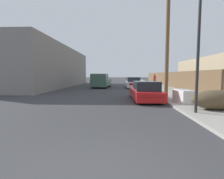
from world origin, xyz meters
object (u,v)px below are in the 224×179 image
at_px(parked_sports_car_red, 145,92).
at_px(car_parked_mid, 133,83).
at_px(utility_pole, 167,36).
at_px(brush_pile, 217,100).
at_px(pedestrian, 154,81).
at_px(discarded_fridge, 184,96).
at_px(pickup_truck, 101,81).
at_px(street_lamp, 198,45).

xyz_separation_m(parked_sports_car_red, car_parked_mid, (-0.03, 11.06, 0.07)).
bearing_deg(parked_sports_car_red, utility_pole, 38.12).
height_order(brush_pile, pedestrian, pedestrian).
relative_size(parked_sports_car_red, pedestrian, 2.77).
distance_m(parked_sports_car_red, utility_pole, 4.63).
bearing_deg(discarded_fridge, car_parked_mid, 94.82).
relative_size(discarded_fridge, pickup_truck, 0.30).
height_order(parked_sports_car_red, street_lamp, street_lamp).
height_order(street_lamp, pedestrian, street_lamp).
height_order(discarded_fridge, brush_pile, brush_pile).
distance_m(street_lamp, brush_pile, 2.77).
xyz_separation_m(car_parked_mid, pedestrian, (2.44, -1.84, 0.34)).
distance_m(discarded_fridge, pickup_truck, 14.36).
xyz_separation_m(street_lamp, pedestrian, (0.90, 13.60, -1.95)).
bearing_deg(pickup_truck, pedestrian, 167.00).
bearing_deg(pedestrian, utility_pole, -94.64).
height_order(car_parked_mid, pedestrian, pedestrian).
bearing_deg(brush_pile, pedestrian, 91.59).
xyz_separation_m(discarded_fridge, brush_pile, (0.80, -2.02, 0.09)).
xyz_separation_m(car_parked_mid, street_lamp, (1.55, -15.44, 2.29)).
relative_size(car_parked_mid, pedestrian, 2.71).
bearing_deg(discarded_fridge, street_lamp, -103.61).
bearing_deg(parked_sports_car_red, brush_pile, -54.69).
relative_size(street_lamp, pedestrian, 2.87).
bearing_deg(pedestrian, discarded_fridge, -92.34).
distance_m(car_parked_mid, pedestrian, 3.08).
bearing_deg(discarded_fridge, brush_pile, -72.43).
distance_m(discarded_fridge, parked_sports_car_red, 2.58).
xyz_separation_m(parked_sports_car_red, pickup_truck, (-4.23, 11.29, 0.33)).
height_order(discarded_fridge, parked_sports_car_red, parked_sports_car_red).
bearing_deg(brush_pile, pickup_truck, 115.10).
distance_m(discarded_fridge, street_lamp, 3.69).
height_order(utility_pole, brush_pile, utility_pole).
height_order(pickup_truck, street_lamp, street_lamp).
distance_m(car_parked_mid, pickup_truck, 4.22).
distance_m(parked_sports_car_red, pedestrian, 9.54).
distance_m(discarded_fridge, car_parked_mid, 12.88).
bearing_deg(parked_sports_car_red, street_lamp, -72.63).
height_order(car_parked_mid, pickup_truck, pickup_truck).
bearing_deg(brush_pile, car_parked_mid, 100.77).
bearing_deg(car_parked_mid, brush_pile, -81.68).
distance_m(parked_sports_car_red, street_lamp, 5.20).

